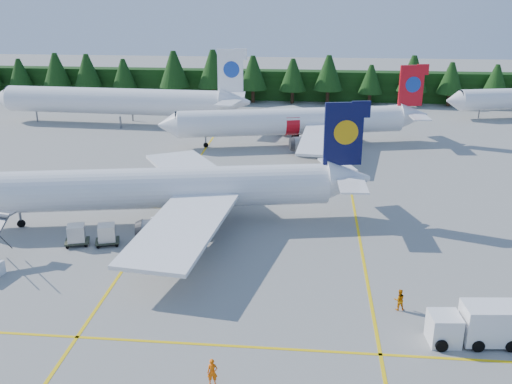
{
  "coord_description": "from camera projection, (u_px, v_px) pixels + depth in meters",
  "views": [
    {
      "loc": [
        1.07,
        -37.27,
        21.99
      ],
      "look_at": [
        -3.92,
        14.13,
        3.5
      ],
      "focal_mm": 40.0,
      "sensor_mm": 36.0,
      "label": 1
    }
  ],
  "objects": [
    {
      "name": "ground",
      "position": [
        290.0,
        301.0,
        42.44
      ],
      "size": [
        320.0,
        320.0,
        0.0
      ],
      "primitive_type": "plane",
      "color": "gray",
      "rests_on": "ground"
    },
    {
      "name": "taxi_stripe_a",
      "position": [
        170.0,
        201.0,
        62.45
      ],
      "size": [
        0.25,
        120.0,
        0.01
      ],
      "primitive_type": "cube",
      "color": "yellow",
      "rests_on": "ground"
    },
    {
      "name": "taxi_stripe_b",
      "position": [
        354.0,
        207.0,
        60.63
      ],
      "size": [
        0.25,
        120.0,
        0.01
      ],
      "primitive_type": "cube",
      "color": "yellow",
      "rests_on": "ground"
    },
    {
      "name": "taxi_stripe_cross",
      "position": [
        286.0,
        349.0,
        36.81
      ],
      "size": [
        80.0,
        0.25,
        0.01
      ],
      "primitive_type": "cube",
      "color": "yellow",
      "rests_on": "ground"
    },
    {
      "name": "treeline_hedge",
      "position": [
        306.0,
        85.0,
        118.27
      ],
      "size": [
        220.0,
        4.0,
        6.0
      ],
      "primitive_type": "cube",
      "color": "black",
      "rests_on": "ground"
    },
    {
      "name": "airliner_navy",
      "position": [
        147.0,
        189.0,
        55.51
      ],
      "size": [
        40.09,
        32.7,
        11.75
      ],
      "rotation": [
        0.0,
        0.0,
        0.18
      ],
      "color": "white",
      "rests_on": "ground"
    },
    {
      "name": "airliner_red",
      "position": [
        287.0,
        122.0,
        83.84
      ],
      "size": [
        38.71,
        31.5,
        11.41
      ],
      "rotation": [
        0.0,
        0.0,
        0.22
      ],
      "color": "white",
      "rests_on": "ground"
    },
    {
      "name": "airliner_far_left",
      "position": [
        106.0,
        101.0,
        96.72
      ],
      "size": [
        44.27,
        6.43,
        12.87
      ],
      "rotation": [
        0.0,
        0.0,
        -0.05
      ],
      "color": "white",
      "rests_on": "ground"
    },
    {
      "name": "service_truck",
      "position": [
        473.0,
        324.0,
        37.12
      ],
      "size": [
        5.8,
        2.54,
        2.72
      ],
      "rotation": [
        0.0,
        0.0,
        0.09
      ],
      "color": "white",
      "rests_on": "ground"
    },
    {
      "name": "uld_pair",
      "position": [
        92.0,
        234.0,
        51.44
      ],
      "size": [
        5.2,
        2.52,
        1.62
      ],
      "rotation": [
        0.0,
        0.0,
        0.3
      ],
      "color": "#363B2B",
      "rests_on": "ground"
    },
    {
      "name": "crew_a",
      "position": [
        212.0,
        372.0,
        33.28
      ],
      "size": [
        0.66,
        0.48,
        1.69
      ],
      "primitive_type": "imported",
      "rotation": [
        0.0,
        0.0,
        0.12
      ],
      "color": "#F75D05",
      "rests_on": "ground"
    },
    {
      "name": "crew_b",
      "position": [
        399.0,
        300.0,
        41.09
      ],
      "size": [
        0.86,
        0.7,
        1.63
      ],
      "primitive_type": "imported",
      "rotation": [
        0.0,
        0.0,
        3.25
      ],
      "color": "orange",
      "rests_on": "ground"
    },
    {
      "name": "crew_c",
      "position": [
        508.0,
        312.0,
        39.2
      ],
      "size": [
        0.74,
        0.94,
        2.0
      ],
      "primitive_type": "imported",
      "rotation": [
        0.0,
        0.0,
        1.33
      ],
      "color": "#D84304",
      "rests_on": "ground"
    }
  ]
}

